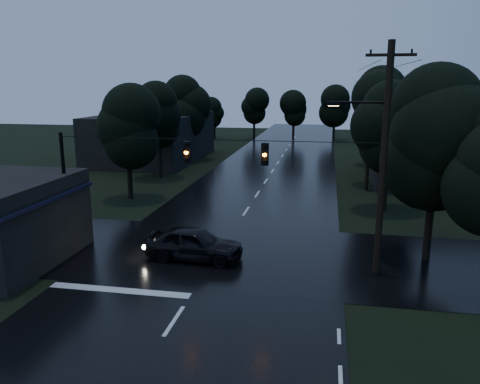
% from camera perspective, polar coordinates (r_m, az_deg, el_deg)
% --- Properties ---
extents(main_road, '(12.00, 120.00, 0.02)m').
position_cam_1_polar(main_road, '(40.66, 3.16, 1.30)').
color(main_road, black).
rests_on(main_road, ground).
extents(cross_street, '(60.00, 9.00, 0.02)m').
position_cam_1_polar(cross_street, '(23.58, -2.61, -7.46)').
color(cross_street, black).
rests_on(cross_street, ground).
extents(building_far_right, '(10.00, 14.00, 4.40)m').
position_cam_1_polar(building_far_right, '(44.80, 22.01, 4.32)').
color(building_far_right, black).
rests_on(building_far_right, ground).
extents(building_far_left, '(10.00, 16.00, 5.00)m').
position_cam_1_polar(building_far_left, '(53.36, -10.52, 6.62)').
color(building_far_left, black).
rests_on(building_far_left, ground).
extents(utility_pole_main, '(3.50, 0.30, 10.00)m').
position_cam_1_polar(utility_pole_main, '(20.84, 16.88, 4.22)').
color(utility_pole_main, black).
rests_on(utility_pole_main, ground).
extents(utility_pole_far, '(2.00, 0.30, 7.50)m').
position_cam_1_polar(utility_pole_far, '(37.88, 15.45, 5.93)').
color(utility_pole_far, black).
rests_on(utility_pole_far, ground).
extents(anchor_pole_left, '(0.18, 0.18, 6.00)m').
position_cam_1_polar(anchor_pole_left, '(24.62, -20.50, -0.12)').
color(anchor_pole_left, black).
rests_on(anchor_pole_left, ground).
extents(span_signals, '(15.00, 0.37, 1.12)m').
position_cam_1_polar(span_signals, '(21.19, -1.91, 4.87)').
color(span_signals, black).
rests_on(span_signals, ground).
extents(tree_corner_near, '(4.48, 4.48, 9.44)m').
position_cam_1_polar(tree_corner_near, '(23.13, 22.92, 6.42)').
color(tree_corner_near, black).
rests_on(tree_corner_near, ground).
extents(tree_left_a, '(3.92, 3.92, 8.26)m').
position_cam_1_polar(tree_left_a, '(34.63, -13.61, 7.69)').
color(tree_left_a, black).
rests_on(tree_left_a, ground).
extents(tree_left_b, '(4.20, 4.20, 8.85)m').
position_cam_1_polar(tree_left_b, '(42.22, -9.94, 9.26)').
color(tree_left_b, black).
rests_on(tree_left_b, ground).
extents(tree_left_c, '(4.48, 4.48, 9.44)m').
position_cam_1_polar(tree_left_c, '(51.85, -6.70, 10.44)').
color(tree_left_c, black).
rests_on(tree_left_c, ground).
extents(tree_right_a, '(4.20, 4.20, 8.85)m').
position_cam_1_polar(tree_right_a, '(31.84, 17.75, 7.68)').
color(tree_right_a, black).
rests_on(tree_right_a, ground).
extents(tree_right_b, '(4.48, 4.48, 9.44)m').
position_cam_1_polar(tree_right_b, '(39.81, 17.29, 9.20)').
color(tree_right_b, black).
rests_on(tree_right_b, ground).
extents(tree_right_c, '(4.76, 4.76, 10.03)m').
position_cam_1_polar(tree_right_c, '(49.79, 16.74, 10.32)').
color(tree_right_c, black).
rests_on(tree_right_c, ground).
extents(car, '(4.78, 2.16, 1.59)m').
position_cam_1_polar(car, '(22.63, -5.60, -6.26)').
color(car, black).
rests_on(car, ground).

